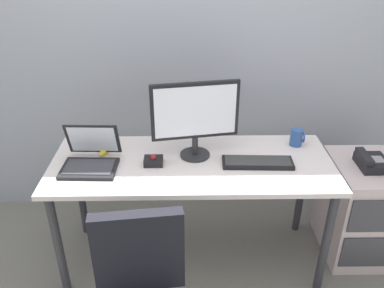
% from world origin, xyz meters
% --- Properties ---
extents(ground_plane, '(8.00, 8.00, 0.00)m').
position_xyz_m(ground_plane, '(0.00, 0.00, 0.00)').
color(ground_plane, slate).
extents(back_wall, '(6.00, 0.10, 2.80)m').
position_xyz_m(back_wall, '(0.00, 0.68, 1.40)').
color(back_wall, '#969BA4').
rests_on(back_wall, ground).
extents(desk, '(1.66, 0.67, 0.75)m').
position_xyz_m(desk, '(0.00, 0.00, 0.67)').
color(desk, silver).
rests_on(desk, ground).
extents(file_cabinet, '(0.42, 0.53, 0.67)m').
position_xyz_m(file_cabinet, '(1.11, 0.07, 0.33)').
color(file_cabinet, beige).
rests_on(file_cabinet, ground).
extents(desk_phone, '(0.17, 0.20, 0.09)m').
position_xyz_m(desk_phone, '(1.10, 0.06, 0.70)').
color(desk_phone, black).
rests_on(desk_phone, file_cabinet).
extents(monitor_main, '(0.51, 0.18, 0.47)m').
position_xyz_m(monitor_main, '(0.02, 0.07, 1.02)').
color(monitor_main, '#262628').
rests_on(monitor_main, desk).
extents(keyboard, '(0.41, 0.15, 0.03)m').
position_xyz_m(keyboard, '(0.38, -0.03, 0.76)').
color(keyboard, black).
rests_on(keyboard, desk).
extents(laptop, '(0.32, 0.31, 0.23)m').
position_xyz_m(laptop, '(-0.58, -0.03, 0.80)').
color(laptop, black).
rests_on(laptop, desk).
extents(trackball_mouse, '(0.11, 0.09, 0.07)m').
position_xyz_m(trackball_mouse, '(-0.22, -0.02, 0.77)').
color(trackball_mouse, black).
rests_on(trackball_mouse, desk).
extents(coffee_mug, '(0.09, 0.08, 0.11)m').
position_xyz_m(coffee_mug, '(0.66, 0.20, 0.81)').
color(coffee_mug, '#2E5191').
rests_on(coffee_mug, desk).
extents(banana, '(0.10, 0.19, 0.04)m').
position_xyz_m(banana, '(-0.52, 0.14, 0.77)').
color(banana, yellow).
rests_on(banana, desk).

